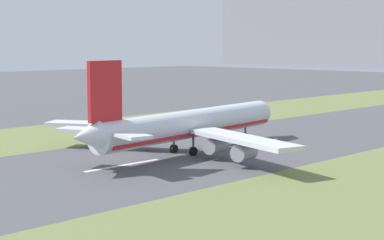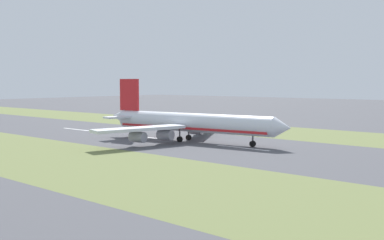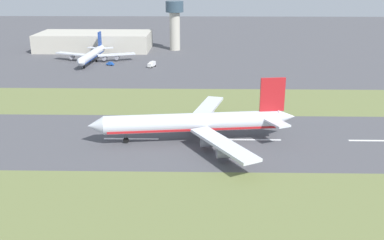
# 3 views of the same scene
# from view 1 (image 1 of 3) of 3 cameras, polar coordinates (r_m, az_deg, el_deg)

# --- Properties ---
(ground_plane) EXTENTS (800.00, 800.00, 0.00)m
(ground_plane) POSITION_cam_1_polar(r_m,az_deg,el_deg) (134.78, -0.80, -3.12)
(ground_plane) COLOR #4C4C51
(grass_median_west) EXTENTS (40.00, 600.00, 0.01)m
(grass_median_west) POSITION_cam_1_polar(r_m,az_deg,el_deg) (169.37, -11.57, -1.23)
(grass_median_west) COLOR olive
(grass_median_west) RESTS_ON ground
(grass_median_east) EXTENTS (40.00, 600.00, 0.01)m
(grass_median_east) POSITION_cam_1_polar(r_m,az_deg,el_deg) (108.14, 16.31, -5.86)
(grass_median_east) COLOR olive
(grass_median_east) RESTS_ON ground
(centreline_dash_mid) EXTENTS (1.20, 18.00, 0.01)m
(centreline_dash_mid) POSITION_cam_1_polar(r_m,az_deg,el_deg) (124.04, -6.17, -4.02)
(centreline_dash_mid) COLOR silver
(centreline_dash_mid) RESTS_ON ground
(centreline_dash_far) EXTENTS (1.20, 18.00, 0.01)m
(centreline_dash_far) POSITION_cam_1_polar(r_m,az_deg,el_deg) (152.16, 5.56, -2.02)
(centreline_dash_far) COLOR silver
(centreline_dash_far) RESTS_ON ground
(airplane_main_jet) EXTENTS (63.61, 67.15, 20.20)m
(airplane_main_jet) POSITION_cam_1_polar(r_m,az_deg,el_deg) (135.67, -0.49, -0.49)
(airplane_main_jet) COLOR silver
(airplane_main_jet) RESTS_ON ground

